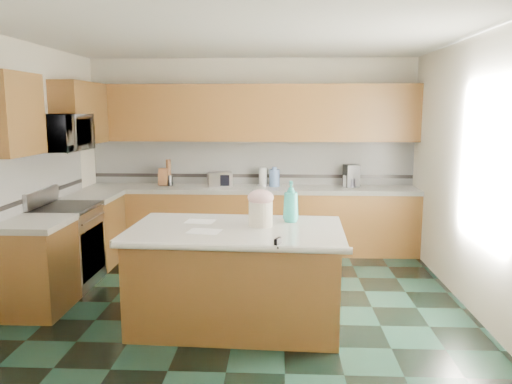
{
  "coord_description": "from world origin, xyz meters",
  "views": [
    {
      "loc": [
        0.4,
        -4.86,
        1.98
      ],
      "look_at": [
        0.15,
        0.35,
        1.12
      ],
      "focal_mm": 35.0,
      "sensor_mm": 36.0,
      "label": 1
    }
  ],
  "objects_px": {
    "knife_block": "(164,177)",
    "soap_bottle_island": "(291,202)",
    "island_base": "(236,279)",
    "island_top": "(236,231)",
    "coffee_maker": "(351,176)",
    "toaster_oven": "(220,179)",
    "treat_jar": "(261,214)"
  },
  "relations": [
    {
      "from": "knife_block",
      "to": "soap_bottle_island",
      "type": "bearing_deg",
      "value": -54.39
    },
    {
      "from": "island_base",
      "to": "knife_block",
      "type": "xyz_separation_m",
      "value": [
        -1.24,
        2.49,
        0.61
      ]
    },
    {
      "from": "soap_bottle_island",
      "to": "island_top",
      "type": "bearing_deg",
      "value": -156.81
    },
    {
      "from": "island_base",
      "to": "soap_bottle_island",
      "type": "distance_m",
      "value": 0.89
    },
    {
      "from": "knife_block",
      "to": "coffee_maker",
      "type": "bearing_deg",
      "value": -1.89
    },
    {
      "from": "coffee_maker",
      "to": "island_base",
      "type": "bearing_deg",
      "value": -132.56
    },
    {
      "from": "knife_block",
      "to": "toaster_oven",
      "type": "height_order",
      "value": "knife_block"
    },
    {
      "from": "island_base",
      "to": "soap_bottle_island",
      "type": "xyz_separation_m",
      "value": [
        0.5,
        0.26,
        0.69
      ]
    },
    {
      "from": "coffee_maker",
      "to": "treat_jar",
      "type": "bearing_deg",
      "value": -129.17
    },
    {
      "from": "island_base",
      "to": "coffee_maker",
      "type": "relative_size",
      "value": 5.93
    },
    {
      "from": "coffee_maker",
      "to": "toaster_oven",
      "type": "bearing_deg",
      "value": 167.34
    },
    {
      "from": "soap_bottle_island",
      "to": "knife_block",
      "type": "height_order",
      "value": "soap_bottle_island"
    },
    {
      "from": "soap_bottle_island",
      "to": "knife_block",
      "type": "xyz_separation_m",
      "value": [
        -1.75,
        2.22,
        -0.07
      ]
    },
    {
      "from": "island_top",
      "to": "treat_jar",
      "type": "height_order",
      "value": "treat_jar"
    },
    {
      "from": "island_top",
      "to": "soap_bottle_island",
      "type": "distance_m",
      "value": 0.61
    },
    {
      "from": "island_top",
      "to": "coffee_maker",
      "type": "distance_m",
      "value": 2.88
    },
    {
      "from": "island_base",
      "to": "island_top",
      "type": "xyz_separation_m",
      "value": [
        -0.0,
        0.0,
        0.46
      ]
    },
    {
      "from": "island_top",
      "to": "knife_block",
      "type": "distance_m",
      "value": 2.79
    },
    {
      "from": "coffee_maker",
      "to": "island_top",
      "type": "bearing_deg",
      "value": -132.56
    },
    {
      "from": "knife_block",
      "to": "toaster_oven",
      "type": "bearing_deg",
      "value": -2.54
    },
    {
      "from": "island_top",
      "to": "coffee_maker",
      "type": "xyz_separation_m",
      "value": [
        1.39,
        2.52,
        0.19
      ]
    },
    {
      "from": "island_base",
      "to": "soap_bottle_island",
      "type": "bearing_deg",
      "value": 30.18
    },
    {
      "from": "island_base",
      "to": "toaster_oven",
      "type": "bearing_deg",
      "value": 102.64
    },
    {
      "from": "treat_jar",
      "to": "soap_bottle_island",
      "type": "distance_m",
      "value": 0.35
    },
    {
      "from": "island_top",
      "to": "treat_jar",
      "type": "distance_m",
      "value": 0.27
    },
    {
      "from": "island_base",
      "to": "island_top",
      "type": "relative_size",
      "value": 0.95
    },
    {
      "from": "treat_jar",
      "to": "knife_block",
      "type": "xyz_separation_m",
      "value": [
        -1.47,
        2.42,
        0.01
      ]
    },
    {
      "from": "island_base",
      "to": "knife_block",
      "type": "distance_m",
      "value": 2.85
    },
    {
      "from": "island_base",
      "to": "knife_block",
      "type": "relative_size",
      "value": 7.52
    },
    {
      "from": "knife_block",
      "to": "coffee_maker",
      "type": "height_order",
      "value": "coffee_maker"
    },
    {
      "from": "soap_bottle_island",
      "to": "coffee_maker",
      "type": "bearing_deg",
      "value": 63.98
    },
    {
      "from": "soap_bottle_island",
      "to": "toaster_oven",
      "type": "distance_m",
      "value": 2.42
    }
  ]
}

